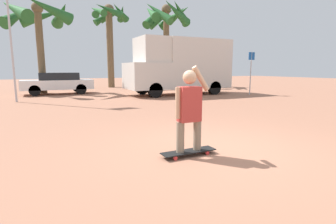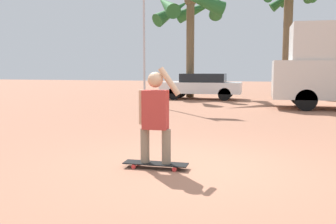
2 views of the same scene
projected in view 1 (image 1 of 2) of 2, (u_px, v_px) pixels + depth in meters
The scene contains 10 objects.
ground_plane at pixel (212, 149), 5.00m from camera, with size 80.00×80.00×0.00m, color #A36B51.
skateboard at pixel (189, 152), 4.62m from camera, with size 1.01×0.26×0.09m.
person_skateboarder at pixel (189, 107), 4.49m from camera, with size 0.66×0.24×1.49m.
camper_van at pixel (181, 65), 15.45m from camera, with size 6.18×2.25×3.23m.
parked_car_white at pixel (58, 83), 15.77m from camera, with size 4.00×1.72×1.29m.
palm_tree_near_van at pixel (166, 18), 22.31m from camera, with size 4.34×4.34×7.12m.
palm_tree_center_background at pixel (109, 22), 20.88m from camera, with size 3.20×3.27×6.61m.
palm_tree_far_left at pixel (38, 17), 15.76m from camera, with size 4.20×4.26×5.70m.
flagpole at pixel (11, 14), 11.48m from camera, with size 1.01×0.12×6.73m.
street_sign at pixel (251, 68), 15.27m from camera, with size 0.44×0.06×2.47m.
Camera 1 is at (-2.88, -3.96, 1.52)m, focal length 28.00 mm.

